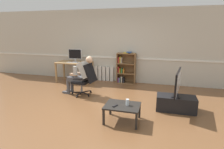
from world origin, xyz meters
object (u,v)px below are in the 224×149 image
(computer_desk, at_px, (74,65))
(office_chair, at_px, (85,78))
(spare_remote, at_px, (115,106))
(person_seated, at_px, (80,74))
(drinking_glass, at_px, (127,102))
(bookshelf, at_px, (125,68))
(imac_monitor, at_px, (75,54))
(tv_stand, at_px, (176,103))
(tv_screen, at_px, (178,83))
(coffee_table, at_px, (122,107))
(computer_mouse, at_px, (79,62))
(keyboard, at_px, (73,62))
(radiator, at_px, (102,73))

(computer_desk, distance_m, office_chair, 1.68)
(spare_remote, bearing_deg, person_seated, -22.23)
(office_chair, distance_m, drinking_glass, 2.00)
(drinking_glass, bearing_deg, bookshelf, 102.37)
(imac_monitor, height_order, tv_stand, imac_monitor)
(computer_desk, bearing_deg, tv_screen, -25.66)
(drinking_glass, bearing_deg, coffee_table, -167.91)
(bookshelf, distance_m, office_chair, 1.84)
(office_chair, xyz_separation_m, tv_stand, (2.58, -0.43, -0.34))
(computer_mouse, relative_size, spare_remote, 0.67)
(office_chair, bearing_deg, coffee_table, 53.19)
(keyboard, bearing_deg, computer_desk, 92.58)
(office_chair, xyz_separation_m, spare_remote, (1.29, -1.41, -0.14))
(tv_screen, bearing_deg, computer_desk, 73.85)
(imac_monitor, distance_m, spare_remote, 3.69)
(radiator, xyz_separation_m, tv_stand, (2.64, -2.13, -0.09))
(keyboard, xyz_separation_m, drinking_glass, (2.56, -2.46, -0.32))
(imac_monitor, bearing_deg, computer_mouse, -38.50)
(computer_mouse, bearing_deg, spare_remote, -51.55)
(imac_monitor, height_order, bookshelf, imac_monitor)
(office_chair, height_order, drinking_glass, office_chair)
(keyboard, distance_m, radiator, 1.21)
(office_chair, relative_size, tv_screen, 1.02)
(computer_mouse, xyz_separation_m, drinking_glass, (2.30, -2.48, -0.32))
(tv_stand, bearing_deg, bookshelf, 129.72)
(keyboard, height_order, office_chair, office_chair)
(computer_mouse, height_order, person_seated, person_seated)
(computer_mouse, distance_m, tv_stand, 3.77)
(person_seated, distance_m, tv_screen, 2.79)
(tv_stand, bearing_deg, computer_mouse, 154.26)
(imac_monitor, relative_size, office_chair, 0.55)
(radiator, distance_m, office_chair, 1.72)
(imac_monitor, relative_size, tv_stand, 0.59)
(computer_desk, relative_size, drinking_glass, 9.87)
(person_seated, bearing_deg, drinking_glass, 58.19)
(keyboard, xyz_separation_m, computer_mouse, (0.25, 0.02, 0.01))
(computer_desk, distance_m, radiator, 1.12)
(computer_desk, xyz_separation_m, radiator, (0.98, 0.39, -0.37))
(radiator, distance_m, drinking_glass, 3.39)
(radiator, distance_m, tv_screen, 3.42)
(imac_monitor, xyz_separation_m, person_seated, (0.86, -1.37, -0.39))
(computer_desk, distance_m, tv_screen, 4.02)
(tv_screen, bearing_deg, computer_mouse, 73.77)
(keyboard, height_order, coffee_table, keyboard)
(imac_monitor, relative_size, person_seated, 0.45)
(drinking_glass, bearing_deg, radiator, 117.89)
(office_chair, distance_m, person_seated, 0.21)
(spare_remote, bearing_deg, tv_screen, -120.71)
(tv_stand, bearing_deg, coffee_table, -142.62)
(imac_monitor, xyz_separation_m, coffee_table, (2.45, -2.70, -0.70))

